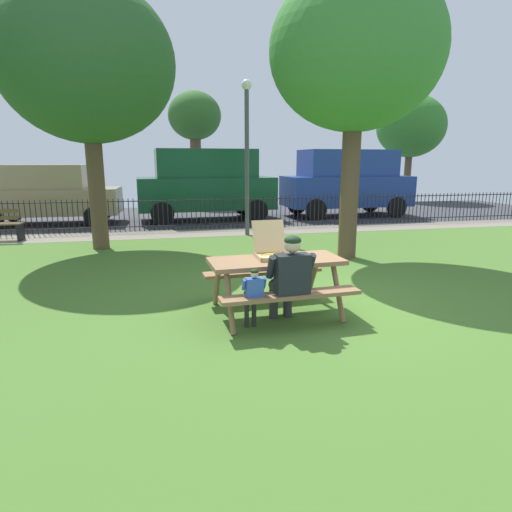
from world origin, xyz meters
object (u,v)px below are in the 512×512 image
at_px(adult_at_table, 289,276).
at_px(parked_car_far_left, 49,194).
at_px(parked_car_center, 347,181).
at_px(picnic_table_foreground, 276,271).
at_px(tree_midground_left, 356,53).
at_px(pizza_box_open, 272,250).
at_px(pizza_slice_on_table, 305,259).
at_px(parked_car_left, 206,183).
at_px(far_tree_center, 411,127).
at_px(far_tree_midleft, 195,119).
at_px(lamp_post_walkway, 247,143).
at_px(tree_near_table, 87,63).
at_px(child_at_table, 253,293).

xyz_separation_m(adult_at_table, parked_car_far_left, (-5.21, 10.32, 0.35)).
bearing_deg(parked_car_center, picnic_table_foreground, -118.31).
bearing_deg(tree_midground_left, picnic_table_foreground, -127.96).
xyz_separation_m(pizza_box_open, pizza_slice_on_table, (0.40, -0.24, -0.08)).
xyz_separation_m(parked_car_far_left, parked_car_left, (5.17, -0.00, 0.30)).
distance_m(pizza_slice_on_table, adult_at_table, 0.54).
bearing_deg(parked_car_center, far_tree_center, 43.93).
height_order(pizza_slice_on_table, adult_at_table, adult_at_table).
xyz_separation_m(pizza_box_open, far_tree_midleft, (0.12, 15.44, 3.11)).
distance_m(pizza_slice_on_table, far_tree_center, 19.33).
height_order(pizza_box_open, parked_car_left, parked_car_left).
xyz_separation_m(pizza_slice_on_table, parked_car_far_left, (-5.55, 9.91, 0.23)).
distance_m(picnic_table_foreground, parked_car_center, 11.17).
relative_size(tree_midground_left, parked_car_left, 1.20).
bearing_deg(lamp_post_walkway, tree_near_table, -163.37).
relative_size(pizza_box_open, lamp_post_walkway, 0.14).
distance_m(lamp_post_walkway, parked_car_center, 5.78).
relative_size(adult_at_table, lamp_post_walkway, 0.28).
relative_size(pizza_box_open, pizza_slice_on_table, 2.53).
distance_m(pizza_slice_on_table, parked_car_far_left, 11.36).
bearing_deg(child_at_table, pizza_box_open, 59.95).
bearing_deg(parked_car_left, tree_near_table, -123.16).
bearing_deg(pizza_box_open, parked_car_center, 61.24).
bearing_deg(parked_car_center, lamp_post_walkway, -142.38).
distance_m(tree_midground_left, parked_car_left, 7.70).
bearing_deg(parked_car_left, picnic_table_foreground, -90.02).
xyz_separation_m(pizza_box_open, tree_midground_left, (2.42, 2.94, 3.31)).
height_order(picnic_table_foreground, adult_at_table, adult_at_table).
distance_m(pizza_slice_on_table, lamp_post_walkway, 6.72).
bearing_deg(pizza_box_open, adult_at_table, -83.91).
distance_m(pizza_box_open, pizza_slice_on_table, 0.47).
distance_m(adult_at_table, parked_car_center, 11.59).
height_order(tree_midground_left, far_tree_center, tree_midground_left).
bearing_deg(far_tree_midleft, pizza_box_open, -90.43).
relative_size(picnic_table_foreground, tree_midground_left, 0.33).
height_order(parked_car_left, far_tree_center, far_tree_center).
height_order(pizza_slice_on_table, parked_car_left, parked_car_left).
bearing_deg(parked_car_left, lamp_post_walkway, -76.70).
distance_m(picnic_table_foreground, child_at_table, 0.72).
height_order(pizza_box_open, far_tree_center, far_tree_center).
xyz_separation_m(pizza_slice_on_table, child_at_table, (-0.81, -0.47, -0.28)).
bearing_deg(picnic_table_foreground, child_at_table, -127.33).
bearing_deg(child_at_table, lamp_post_walkway, 79.80).
xyz_separation_m(child_at_table, tree_near_table, (-2.56, 5.80, 3.67)).
height_order(tree_midground_left, parked_car_center, tree_midground_left).
relative_size(pizza_slice_on_table, child_at_table, 0.29).
relative_size(child_at_table, parked_car_center, 0.17).
bearing_deg(picnic_table_foreground, far_tree_midleft, 89.65).
relative_size(lamp_post_walkway, tree_midground_left, 0.73).
bearing_deg(parked_car_far_left, tree_midground_left, -41.67).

